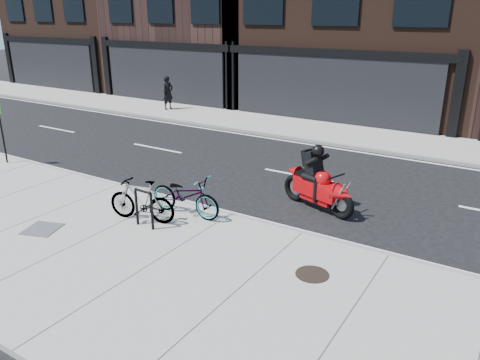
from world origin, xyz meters
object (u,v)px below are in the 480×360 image
Objects in this scene: bicycle_front at (185,195)px; sign_post at (1,126)px; utility_grate at (42,229)px; bike_rack at (144,205)px; manhole_cover at (312,274)px; motorcycle at (321,185)px; pedestrian at (168,93)px; bicycle_rear at (142,200)px.

sign_post reaches higher than bicycle_front.
utility_grate is at bearing 134.15° from bicycle_front.
bike_rack is 0.47× the size of bicycle_front.
motorcycle is at bearing 110.76° from manhole_cover.
utility_grate is (-4.97, -4.83, -0.58)m from motorcycle.
manhole_cover is 11.91m from sign_post.
pedestrian is (-9.01, 11.47, 0.31)m from bike_rack.
sign_post is at bearing -110.43° from bicycle_rear.
pedestrian reaches higher than utility_grate.
bicycle_front is at bearing 166.00° from manhole_cover.
bike_rack is 14.59m from pedestrian.
pedestrian is 10.30m from sign_post.
motorcycle is 14.45m from pedestrian.
bike_rack is 0.41× the size of motorcycle.
manhole_cover is at bearing -12.61° from sign_post.
bicycle_front is 2.65× the size of utility_grate.
sign_post reaches higher than motorcycle.
bicycle_front is at bearing 46.63° from utility_grate.
bike_rack is 4.56m from motorcycle.
motorcycle is at bearing 121.89° from bicycle_rear.
bicycle_rear is 4.60m from motorcycle.
bike_rack is 0.38m from bicycle_rear.
pedestrian reaches higher than bicycle_rear.
manhole_cover is (4.56, -0.12, -0.53)m from bicycle_rear.
motorcycle is 1.09× the size of sign_post.
bicycle_front reaches higher than bike_rack.
bicycle_front is at bearing -128.49° from pedestrian.
utility_grate is 6.30m from sign_post.
bike_rack is 7.66m from sign_post.
pedestrian reaches higher than manhole_cover.
motorcycle reaches higher than bike_rack.
motorcycle is at bearing 4.60° from sign_post.
motorcycle is at bearing -114.38° from pedestrian.
bike_rack is at bearing -16.63° from sign_post.
bicycle_front is at bearing 70.78° from bike_rack.
sign_post reaches higher than utility_grate.
pedestrian reaches higher than bicycle_front.
manhole_cover is at bearing -121.15° from pedestrian.
manhole_cover is 6.41m from utility_grate.
bicycle_rear is 0.84× the size of sign_post.
sign_post is (-7.22, 1.05, 0.73)m from bicycle_rear.
manhole_cover is (13.27, -11.36, -0.86)m from pedestrian.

